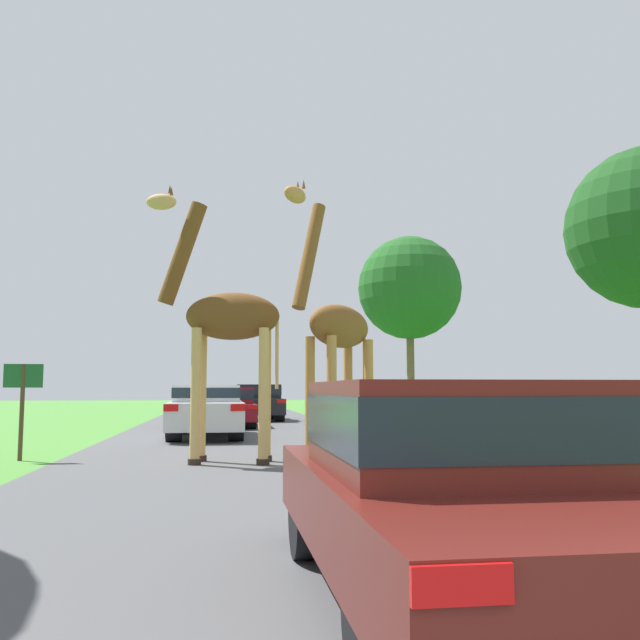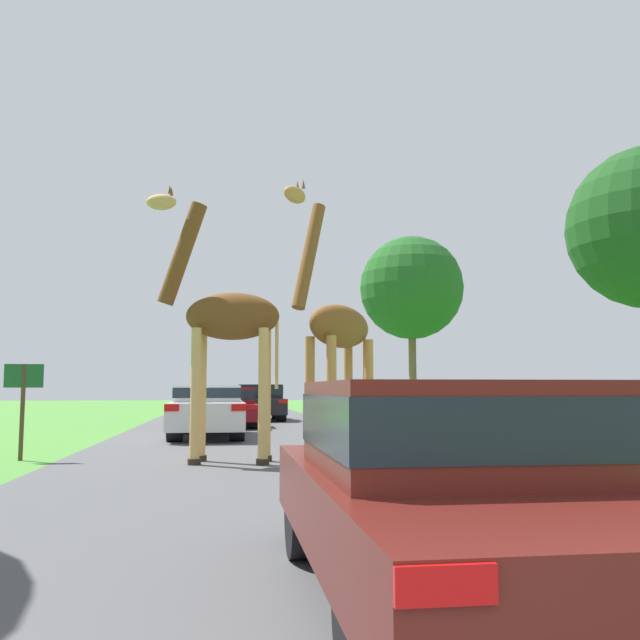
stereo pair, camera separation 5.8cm
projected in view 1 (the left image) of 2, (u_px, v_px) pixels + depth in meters
road at (235, 419)px, 29.17m from camera, size 7.18×120.00×0.00m
giraffe_near_road at (336, 335)px, 12.95m from camera, size 2.13×2.24×5.09m
giraffe_companion at (225, 323)px, 12.30m from camera, size 2.53×0.98×5.08m
car_lead_maroon at (455, 482)px, 4.23m from camera, size 1.78×4.24×1.37m
car_queue_right at (258, 401)px, 28.40m from camera, size 1.99×4.08×1.49m
car_queue_left at (207, 409)px, 18.47m from camera, size 1.93×4.79×1.41m
car_far_ahead at (227, 406)px, 23.45m from camera, size 1.88×4.16×1.36m
tree_left_edge at (410, 288)px, 35.02m from camera, size 5.34×5.34×9.19m
sign_post at (23, 393)px, 12.56m from camera, size 0.70×0.08×1.78m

